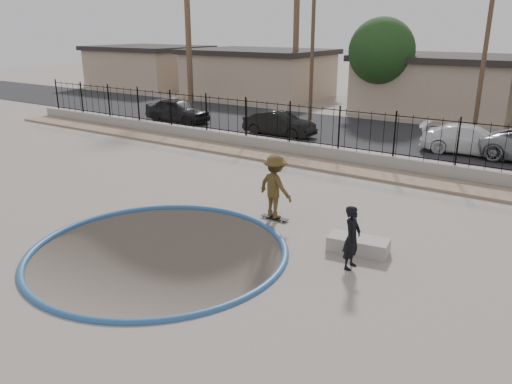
{
  "coord_description": "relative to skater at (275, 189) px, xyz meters",
  "views": [
    {
      "loc": [
        9.0,
        -9.72,
        5.8
      ],
      "look_at": [
        1.16,
        2.0,
        1.08
      ],
      "focal_mm": 35.0,
      "sensor_mm": 36.0,
      "label": 1
    }
  ],
  "objects": [
    {
      "name": "car_a",
      "position": [
        -13.74,
        10.66,
        -0.23
      ],
      "size": [
        4.33,
        1.87,
        1.46
      ],
      "primitive_type": "imported",
      "rotation": [
        0.0,
        0.0,
        1.61
      ],
      "color": "black",
      "rests_on": "street"
    },
    {
      "name": "ground",
      "position": [
        -1.37,
        9.26,
        -2.1
      ],
      "size": [
        120.0,
        120.0,
        2.2
      ],
      "primitive_type": "cube",
      "color": "#6F645D",
      "rests_on": "ground"
    },
    {
      "name": "videographer",
      "position": [
        3.3,
        -1.73,
        -0.18
      ],
      "size": [
        0.4,
        0.6,
        1.64
      ],
      "primitive_type": "imported",
      "rotation": [
        0.0,
        0.0,
        1.58
      ],
      "color": "black",
      "rests_on": "ground"
    },
    {
      "name": "street",
      "position": [
        -1.37,
        14.26,
        -0.98
      ],
      "size": [
        90.0,
        8.0,
        0.04
      ],
      "primitive_type": "cube",
      "color": "black",
      "rests_on": "ground"
    },
    {
      "name": "concrete_ledge",
      "position": [
        3.1,
        -0.74,
        -0.8
      ],
      "size": [
        1.68,
        0.92,
        0.4
      ],
      "primitive_type": "cube",
      "rotation": [
        0.0,
        0.0,
        0.14
      ],
      "color": "#9C948A",
      "rests_on": "ground"
    },
    {
      "name": "street_tree_left",
      "position": [
        -4.37,
        20.26,
        3.19
      ],
      "size": [
        4.32,
        4.32,
        6.36
      ],
      "color": "#473323",
      "rests_on": "ground"
    },
    {
      "name": "fence",
      "position": [
        -1.37,
        7.56,
        0.5
      ],
      "size": [
        40.0,
        0.04,
        1.8
      ],
      "color": "black",
      "rests_on": "retaining_wall"
    },
    {
      "name": "car_c",
      "position": [
        3.26,
        12.26,
        -0.29
      ],
      "size": [
        4.75,
        2.3,
        1.33
      ],
      "primitive_type": "imported",
      "rotation": [
        0.0,
        0.0,
        1.67
      ],
      "color": "white",
      "rests_on": "street"
    },
    {
      "name": "retaining_wall",
      "position": [
        -1.37,
        7.56,
        -0.7
      ],
      "size": [
        42.0,
        0.45,
        0.6
      ],
      "primitive_type": "cube",
      "color": "gray",
      "rests_on": "ground"
    },
    {
      "name": "coping_ring",
      "position": [
        -1.37,
        -3.74,
        -1.0
      ],
      "size": [
        7.04,
        7.04,
        0.2
      ],
      "primitive_type": "torus",
      "color": "#295285",
      "rests_on": "ground"
    },
    {
      "name": "house_west_far",
      "position": [
        -29.37,
        23.76,
        0.98
      ],
      "size": [
        10.6,
        8.6,
        3.9
      ],
      "color": "tan",
      "rests_on": "ground"
    },
    {
      "name": "car_b",
      "position": [
        -6.31,
        10.66,
        -0.3
      ],
      "size": [
        4.03,
        1.48,
        1.32
      ],
      "primitive_type": "imported",
      "rotation": [
        0.0,
        0.0,
        1.59
      ],
      "color": "black",
      "rests_on": "street"
    },
    {
      "name": "house_center",
      "position": [
        -1.37,
        23.76,
        0.98
      ],
      "size": [
        10.6,
        8.6,
        3.9
      ],
      "color": "tan",
      "rests_on": "ground"
    },
    {
      "name": "house_west",
      "position": [
        -16.37,
        23.76,
        0.98
      ],
      "size": [
        11.6,
        8.6,
        3.9
      ],
      "color": "tan",
      "rests_on": "ground"
    },
    {
      "name": "skater",
      "position": [
        0.0,
        0.0,
        0.0
      ],
      "size": [
        1.43,
        1.04,
        1.99
      ],
      "primitive_type": "imported",
      "rotation": [
        0.0,
        0.0,
        2.89
      ],
      "color": "brown",
      "rests_on": "ground"
    },
    {
      "name": "bowl_pit",
      "position": [
        -1.37,
        -3.74,
        -1.0
      ],
      "size": [
        6.84,
        6.84,
        1.8
      ],
      "primitive_type": null,
      "color": "#4E453C",
      "rests_on": "ground"
    },
    {
      "name": "skateboard",
      "position": [
        -0.0,
        -0.0,
        -0.93
      ],
      "size": [
        0.91,
        0.23,
        0.08
      ],
      "rotation": [
        0.0,
        0.0,
        0.0
      ],
      "color": "black",
      "rests_on": "ground"
    },
    {
      "name": "utility_pole_left",
      "position": [
        -7.37,
        16.26,
        3.71
      ],
      "size": [
        1.7,
        0.24,
        9.0
      ],
      "color": "#473323",
      "rests_on": "ground"
    },
    {
      "name": "palm_mid",
      "position": [
        -11.37,
        21.26,
        5.69
      ],
      "size": [
        2.3,
        2.3,
        9.3
      ],
      "color": "brown",
      "rests_on": "ground"
    },
    {
      "name": "utility_pole_mid",
      "position": [
        2.63,
        16.26,
        3.96
      ],
      "size": [
        1.7,
        0.24,
        9.5
      ],
      "color": "#473323",
      "rests_on": "ground"
    },
    {
      "name": "rock_strip",
      "position": [
        -1.37,
        6.46,
        -0.94
      ],
      "size": [
        42.0,
        1.6,
        0.11
      ],
      "primitive_type": "cube",
      "color": "tan",
      "rests_on": "ground"
    }
  ]
}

